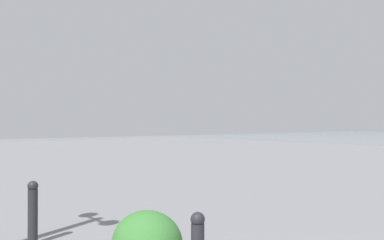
% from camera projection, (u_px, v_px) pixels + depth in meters
% --- Properties ---
extents(bollard_mid, '(0.13, 0.13, 0.78)m').
position_uv_depth(bollard_mid, '(33.00, 211.00, 5.14)').
color(bollard_mid, '#232328').
rests_on(bollard_mid, ground).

